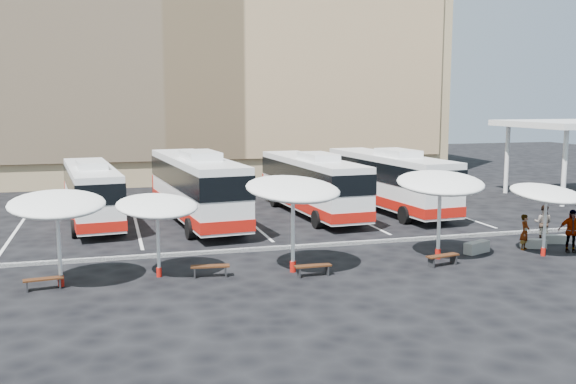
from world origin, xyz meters
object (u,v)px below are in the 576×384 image
object	(u,v)px
conc_bench_0	(477,247)
conc_bench_1	(533,244)
sunshade_0	(57,205)
passenger_2	(571,231)
bus_1	(196,185)
passenger_0	(525,232)
sunshade_1	(157,206)
wood_bench_0	(43,281)
bus_0	(91,191)
wood_bench_3	(443,257)
sunshade_2	(293,190)
conc_bench_2	(554,239)
sunshade_4	(547,194)
sunshade_3	(440,183)
wood_bench_2	(313,268)
bus_3	(389,179)
passenger_1	(544,223)
wood_bench_1	(210,268)
bus_2	(312,183)

from	to	relation	value
conc_bench_0	conc_bench_1	xyz separation A→B (m)	(2.95, 0.10, -0.04)
sunshade_0	passenger_2	world-z (taller)	sunshade_0
bus_1	conc_bench_0	size ratio (longest dim) A/B	9.60
passenger_0	passenger_2	bearing A→B (deg)	-68.58
passenger_0	sunshade_1	bearing A→B (deg)	142.42
sunshade_0	passenger_2	xyz separation A→B (m)	(21.14, -0.55, -2.02)
sunshade_0	wood_bench_0	world-z (taller)	sunshade_0
bus_0	wood_bench_3	xyz separation A→B (m)	(13.76, -13.19, -1.42)
bus_0	passenger_2	world-z (taller)	bus_0
wood_bench_0	conc_bench_0	bearing A→B (deg)	2.28
passenger_0	sunshade_2	bearing A→B (deg)	146.26
conc_bench_2	passenger_0	size ratio (longest dim) A/B	0.67
sunshade_0	wood_bench_0	bearing A→B (deg)	-155.08
sunshade_4	conc_bench_2	size ratio (longest dim) A/B	3.54
conc_bench_2	sunshade_3	bearing A→B (deg)	-170.38
sunshade_2	conc_bench_0	size ratio (longest dim) A/B	3.42
wood_bench_2	sunshade_4	bearing A→B (deg)	1.96
wood_bench_2	passenger_2	bearing A→B (deg)	2.88
bus_3	conc_bench_1	distance (m)	11.15
wood_bench_2	passenger_0	distance (m)	10.54
sunshade_0	passenger_1	xyz separation A→B (m)	(21.56, 1.84, -2.13)
bus_1	conc_bench_0	distance (m)	15.11
wood_bench_1	wood_bench_3	bearing A→B (deg)	-5.44
sunshade_4	wood_bench_0	distance (m)	20.28
passenger_2	bus_2	bearing A→B (deg)	145.10
passenger_2	wood_bench_0	bearing A→B (deg)	-159.86
sunshade_4	bus_3	bearing A→B (deg)	97.89
wood_bench_0	sunshade_0	bearing A→B (deg)	24.92
bus_2	sunshade_2	bearing A→B (deg)	-114.74
sunshade_1	wood_bench_0	distance (m)	4.73
bus_1	sunshade_2	xyz separation A→B (m)	(2.22, -11.22, 1.21)
passenger_1	passenger_0	bearing A→B (deg)	79.86
wood_bench_3	sunshade_3	bearing A→B (deg)	70.48
conc_bench_1	passenger_1	world-z (taller)	passenger_1
wood_bench_2	wood_bench_1	bearing A→B (deg)	166.00
sunshade_3	passenger_0	distance (m)	5.14
sunshade_4	sunshade_3	bearing A→B (deg)	170.30
sunshade_1	conc_bench_2	world-z (taller)	sunshade_1
bus_3	passenger_0	size ratio (longest dim) A/B	7.57
sunshade_0	sunshade_2	world-z (taller)	sunshade_2
bus_3	passenger_2	bearing A→B (deg)	-79.83
sunshade_1	wood_bench_3	distance (m)	11.46
wood_bench_3	passenger_0	bearing A→B (deg)	17.18
wood_bench_2	passenger_0	xyz separation A→B (m)	(10.41, 1.57, 0.47)
passenger_0	sunshade_3	bearing A→B (deg)	147.58
sunshade_1	wood_bench_1	bearing A→B (deg)	-16.63
sunshade_0	sunshade_1	xyz separation A→B (m)	(3.48, 0.33, -0.27)
wood_bench_1	conc_bench_1	size ratio (longest dim) A/B	1.37
wood_bench_0	sunshade_2	bearing A→B (deg)	-0.71
sunshade_3	sunshade_4	xyz separation A→B (m)	(4.58, -0.78, -0.51)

